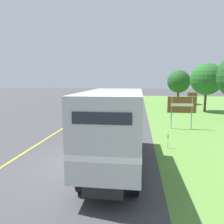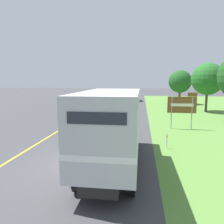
% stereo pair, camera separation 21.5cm
% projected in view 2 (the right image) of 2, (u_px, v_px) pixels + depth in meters
% --- Properties ---
extents(ground_plane, '(200.00, 200.00, 0.00)m').
position_uv_depth(ground_plane, '(81.00, 163.00, 10.83)').
color(ground_plane, '#3D3D3F').
extents(edge_line_yellow, '(0.12, 63.11, 0.01)m').
position_uv_depth(edge_line_yellow, '(88.00, 113.00, 27.49)').
color(edge_line_yellow, yellow).
rests_on(edge_line_yellow, ground).
extents(centre_dash_near, '(0.12, 2.60, 0.01)m').
position_uv_depth(centre_dash_near, '(84.00, 159.00, 11.41)').
color(centre_dash_near, white).
rests_on(centre_dash_near, ground).
extents(centre_dash_mid_a, '(0.12, 2.60, 0.01)m').
position_uv_depth(centre_dash_mid_a, '(105.00, 130.00, 17.89)').
color(centre_dash_mid_a, white).
rests_on(centre_dash_mid_a, ground).
extents(centre_dash_mid_b, '(0.12, 2.60, 0.01)m').
position_uv_depth(centre_dash_mid_b, '(115.00, 117.00, 24.36)').
color(centre_dash_mid_b, white).
rests_on(centre_dash_mid_b, ground).
extents(centre_dash_far, '(0.12, 2.60, 0.01)m').
position_uv_depth(centre_dash_far, '(120.00, 109.00, 30.83)').
color(centre_dash_far, white).
rests_on(centre_dash_far, ground).
extents(centre_dash_farthest, '(0.12, 2.60, 0.01)m').
position_uv_depth(centre_dash_farthest, '(124.00, 104.00, 37.30)').
color(centre_dash_farthest, white).
rests_on(centre_dash_farthest, ground).
extents(horse_trailer_truck, '(2.36, 8.06, 3.62)m').
position_uv_depth(horse_trailer_truck, '(113.00, 126.00, 10.03)').
color(horse_trailer_truck, black).
rests_on(horse_trailer_truck, ground).
extents(lead_car_white, '(1.80, 4.57, 1.87)m').
position_uv_depth(lead_car_white, '(104.00, 104.00, 29.45)').
color(lead_car_white, black).
rests_on(lead_car_white, ground).
extents(lead_car_white_ahead, '(1.80, 4.03, 1.77)m').
position_uv_depth(lead_car_white_ahead, '(135.00, 96.00, 43.12)').
color(lead_car_white_ahead, black).
rests_on(lead_car_white_ahead, ground).
extents(highway_sign, '(2.35, 0.09, 3.07)m').
position_uv_depth(highway_sign, '(182.00, 106.00, 18.12)').
color(highway_sign, '#9E9EA3').
rests_on(highway_sign, ground).
extents(roadside_tree_mid, '(4.08, 4.08, 6.27)m').
position_uv_depth(roadside_tree_mid, '(208.00, 79.00, 27.87)').
color(roadside_tree_mid, '#4C3823').
rests_on(roadside_tree_mid, ground).
extents(roadside_tree_far, '(3.87, 3.87, 5.79)m').
position_uv_depth(roadside_tree_far, '(180.00, 82.00, 37.26)').
color(roadside_tree_far, brown).
rests_on(roadside_tree_far, ground).
extents(delineator_post, '(0.08, 0.08, 0.95)m').
position_uv_depth(delineator_post, '(167.00, 140.00, 13.05)').
color(delineator_post, white).
rests_on(delineator_post, ground).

